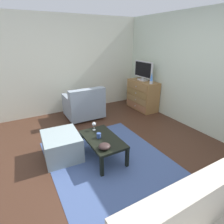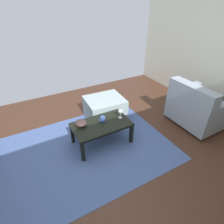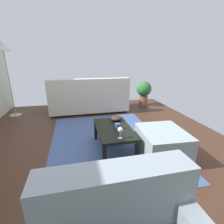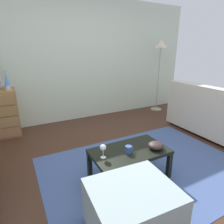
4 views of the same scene
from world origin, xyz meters
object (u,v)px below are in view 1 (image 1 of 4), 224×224
lava_lamp (151,78)px  wine_glass (94,124)px  dresser (142,95)px  tv (143,70)px  mug (99,136)px  coffee_table (103,141)px  armchair (84,105)px  ottoman (62,146)px  bowl_decorative (104,146)px

lava_lamp → wine_glass: lava_lamp is taller
dresser → wine_glass: size_ratio=6.09×
tv → mug: 2.74m
coffee_table → armchair: 1.80m
ottoman → lava_lamp: bearing=106.9°
tv → armchair: 1.91m
lava_lamp → tv: bearing=171.3°
mug → bowl_decorative: mug is taller
dresser → bowl_decorative: bearing=-49.9°
coffee_table → mug: (-0.04, -0.05, 0.09)m
coffee_table → armchair: (-1.77, 0.36, 0.01)m
lava_lamp → wine_glass: 2.24m
wine_glass → dresser: bearing=120.2°
tv → wine_glass: size_ratio=4.60×
wine_glass → coffee_table: bearing=0.1°
dresser → tv: bearing=158.4°
coffee_table → ottoman: bearing=-121.0°
tv → armchair: size_ratio=0.80×
coffee_table → wine_glass: size_ratio=5.73×
lava_lamp → ottoman: lava_lamp is taller
wine_glass → ottoman: 0.67m
tv → wine_glass: tv is taller
dresser → tv: (-0.06, 0.02, 0.70)m
mug → armchair: armchair is taller
wine_glass → tv: bearing=121.1°
mug → lava_lamp: bearing=118.5°
lava_lamp → coffee_table: lava_lamp is taller
dresser → tv: tv is taller
bowl_decorative → ottoman: 0.85m
lava_lamp → mug: (1.13, -2.07, -0.56)m
tv → wine_glass: 2.53m
tv → armchair: (-0.16, -1.74, -0.77)m
tv → mug: (1.56, -2.14, -0.69)m
coffee_table → mug: 0.11m
bowl_decorative → wine_glass: bearing=169.9°
wine_glass → bowl_decorative: size_ratio=0.86×
armchair → ottoman: armchair is taller
tv → coffee_table: 2.76m
armchair → lava_lamp: bearing=70.3°
dresser → coffee_table: 2.59m
coffee_table → mug: bearing=-134.6°
ottoman → bowl_decorative: bearing=37.1°
lava_lamp → wine_glass: (0.83, -2.03, -0.49)m
mug → ottoman: 0.68m
tv → lava_lamp: bearing=-8.7°
bowl_decorative → mug: bearing=168.5°
armchair → bowl_decorative: bearing=-12.9°
dresser → tv: 0.70m
tv → coffee_table: (1.61, -2.10, -0.78)m
dresser → bowl_decorative: size_ratio=5.21×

